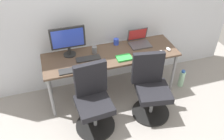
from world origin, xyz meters
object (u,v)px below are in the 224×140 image
(open_laptop, at_px, (139,41))
(desktop_monitor, at_px, (68,40))
(office_chair_left, at_px, (93,101))
(coffee_mug, at_px, (116,42))
(water_bottle_on_floor, at_px, (182,78))
(office_chair_right, at_px, (151,89))

(open_laptop, bearing_deg, desktop_monitor, 179.38)
(open_laptop, bearing_deg, office_chair_left, -142.04)
(desktop_monitor, bearing_deg, coffee_mug, 5.91)
(office_chair_left, bearing_deg, water_bottle_on_floor, 12.53)
(water_bottle_on_floor, relative_size, open_laptop, 1.00)
(open_laptop, xyz_separation_m, coffee_mug, (-0.34, 0.09, -0.01))
(office_chair_right, xyz_separation_m, desktop_monitor, (-0.97, 0.71, 0.54))
(office_chair_right, xyz_separation_m, water_bottle_on_floor, (0.74, 0.35, -0.28))
(office_chair_left, xyz_separation_m, coffee_mug, (0.56, 0.79, 0.34))
(water_bottle_on_floor, xyz_separation_m, coffee_mug, (-0.99, 0.44, 0.62))
(office_chair_right, distance_m, water_bottle_on_floor, 0.86)
(office_chair_right, height_order, coffee_mug, office_chair_right)
(water_bottle_on_floor, bearing_deg, office_chair_right, -154.91)
(water_bottle_on_floor, bearing_deg, office_chair_left, -167.47)
(office_chair_right, bearing_deg, office_chair_left, 179.95)
(office_chair_left, xyz_separation_m, desktop_monitor, (-0.16, 0.71, 0.54))
(office_chair_left, height_order, office_chair_right, same)
(office_chair_right, height_order, open_laptop, open_laptop)
(desktop_monitor, bearing_deg, office_chair_right, -36.37)
(coffee_mug, bearing_deg, desktop_monitor, -174.09)
(office_chair_right, xyz_separation_m, coffee_mug, (-0.25, 0.79, 0.34))
(office_chair_right, distance_m, coffee_mug, 0.89)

